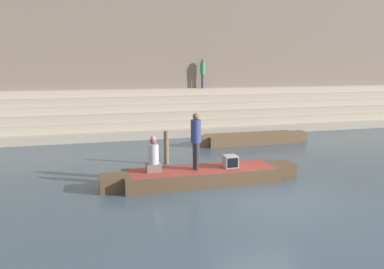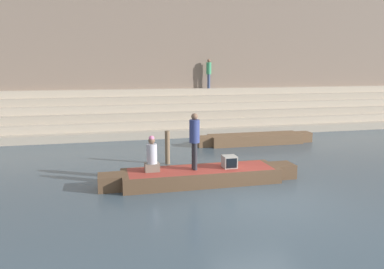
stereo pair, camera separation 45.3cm
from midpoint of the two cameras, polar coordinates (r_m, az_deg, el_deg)
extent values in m
plane|color=#3D4C56|center=(10.76, 9.76, -9.75)|extent=(120.00, 120.00, 0.00)
cube|color=tan|center=(21.30, -3.41, 0.93)|extent=(36.00, 3.91, 0.39)
cube|color=#B2A28D|center=(21.55, -3.60, 2.09)|extent=(36.00, 3.26, 0.39)
cube|color=tan|center=(21.82, -3.79, 3.22)|extent=(36.00, 2.61, 0.39)
cube|color=#B2A28D|center=(22.09, -3.97, 4.33)|extent=(36.00, 1.96, 0.39)
cube|color=tan|center=(22.37, -4.16, 5.41)|extent=(36.00, 1.30, 0.39)
cube|color=#B2A28D|center=(22.66, -4.33, 6.46)|extent=(36.00, 0.65, 0.39)
cube|color=#7F6B5B|center=(23.52, -4.85, 11.45)|extent=(34.20, 1.20, 8.29)
cube|color=#4C4037|center=(23.16, -4.42, 1.94)|extent=(34.20, 0.12, 0.60)
cube|color=brown|center=(12.00, 0.46, -6.32)|extent=(4.98, 1.34, 0.46)
cube|color=#993328|center=(11.95, 0.46, -5.37)|extent=(4.58, 1.24, 0.05)
cube|color=brown|center=(13.04, 12.59, -5.21)|extent=(0.70, 0.74, 0.46)
cube|color=brown|center=(11.58, -13.29, -7.23)|extent=(0.70, 0.74, 0.46)
cylinder|color=olive|center=(12.52, -3.83, -5.02)|extent=(2.93, 0.04, 0.04)
cylinder|color=#28282D|center=(11.87, -0.63, -3.19)|extent=(0.13, 0.13, 0.86)
cylinder|color=#28282D|center=(11.71, -0.41, -3.39)|extent=(0.13, 0.13, 0.86)
cylinder|color=navy|center=(11.63, -0.53, 0.50)|extent=(0.32, 0.32, 0.72)
sphere|color=brown|center=(11.56, -0.53, 2.75)|extent=(0.20, 0.20, 0.20)
cube|color=#756656|center=(11.69, -6.98, -5.04)|extent=(0.45, 0.35, 0.25)
cylinder|color=#B2B2BC|center=(11.58, -7.03, -2.98)|extent=(0.32, 0.32, 0.61)
sphere|color=brown|center=(11.50, -7.07, -1.00)|extent=(0.20, 0.20, 0.20)
sphere|color=pink|center=(11.48, -7.08, -0.65)|extent=(0.17, 0.17, 0.17)
cube|color=#9E998E|center=(12.13, 4.80, -4.09)|extent=(0.43, 0.42, 0.39)
cube|color=black|center=(11.94, 5.16, -4.34)|extent=(0.35, 0.02, 0.31)
cube|color=brown|center=(18.25, 8.32, -0.62)|extent=(4.48, 1.13, 0.47)
cube|color=beige|center=(18.22, 8.34, 0.04)|extent=(4.12, 1.03, 0.05)
cube|color=brown|center=(19.42, 15.24, -0.22)|extent=(0.63, 0.62, 0.47)
cube|color=brown|center=(17.39, 0.60, -1.05)|extent=(0.63, 0.62, 0.47)
cylinder|color=brown|center=(14.19, -4.86, -2.02)|extent=(0.18, 0.18, 1.29)
cylinder|color=#3D4C75|center=(23.24, 1.00, 8.12)|extent=(0.13, 0.13, 0.85)
cylinder|color=#3D4C75|center=(23.08, 1.12, 8.11)|extent=(0.13, 0.13, 0.85)
cylinder|color=#338456|center=(23.14, 1.06, 10.05)|extent=(0.30, 0.30, 0.71)
sphere|color=brown|center=(23.14, 1.07, 11.18)|extent=(0.20, 0.20, 0.20)
camera|label=1|loc=(0.23, -91.01, -0.18)|focal=35.00mm
camera|label=2|loc=(0.23, 88.99, 0.18)|focal=35.00mm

